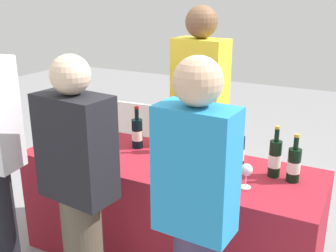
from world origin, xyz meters
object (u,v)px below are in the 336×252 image
object	(u,v)px
wine_bottle_7	(294,165)
wine_glass_0	(72,140)
wine_bottle_1	(99,125)
wine_glass_2	(172,161)
wine_bottle_2	(137,133)
wine_glass_3	(246,171)
wine_bottle_4	(200,146)
wine_bottle_6	(275,158)
guest_1	(79,186)
server_pouring	(199,113)
wine_bottle_5	(239,152)
wine_glass_1	(91,145)
wine_bottle_3	(166,136)
guest_2	(195,213)
wine_bottle_0	(80,124)
menu_board	(144,142)

from	to	relation	value
wine_bottle_7	wine_glass_0	size ratio (longest dim) A/B	2.30
wine_bottle_1	wine_glass_2	xyz separation A→B (m)	(0.79, -0.33, -0.02)
wine_bottle_2	wine_glass_3	size ratio (longest dim) A/B	2.10
wine_bottle_4	wine_bottle_6	distance (m)	0.48
wine_bottle_1	wine_bottle_6	distance (m)	1.35
guest_1	server_pouring	bearing A→B (deg)	87.01
wine_bottle_5	guest_1	xyz separation A→B (m)	(-0.66, -0.77, -0.04)
wine_bottle_1	wine_glass_1	distance (m)	0.38
wine_bottle_2	server_pouring	xyz separation A→B (m)	(0.31, 0.41, 0.09)
wine_bottle_6	wine_glass_2	bearing A→B (deg)	-153.90
wine_bottle_3	wine_glass_1	distance (m)	0.52
wine_bottle_4	guest_1	bearing A→B (deg)	-119.06
guest_2	wine_glass_0	bearing A→B (deg)	158.31
wine_bottle_1	guest_1	world-z (taller)	guest_1
guest_1	wine_glass_3	bearing A→B (deg)	40.84
wine_bottle_1	wine_bottle_0	bearing A→B (deg)	-154.01
wine_bottle_3	wine_glass_2	world-z (taller)	wine_bottle_3
server_pouring	wine_bottle_6	bearing A→B (deg)	153.98
wine_bottle_5	wine_bottle_6	distance (m)	0.23
wine_bottle_3	server_pouring	world-z (taller)	server_pouring
wine_bottle_4	wine_bottle_7	bearing A→B (deg)	1.31
wine_bottle_3	server_pouring	size ratio (longest dim) A/B	0.19
wine_bottle_7	menu_board	world-z (taller)	wine_bottle_7
wine_bottle_4	wine_glass_0	world-z (taller)	wine_bottle_4
server_pouring	wine_glass_0	bearing A→B (deg)	53.05
wine_bottle_0	wine_bottle_4	world-z (taller)	wine_bottle_0
wine_bottle_6	server_pouring	distance (m)	0.82
wine_bottle_7	wine_glass_1	distance (m)	1.31
wine_bottle_3	wine_glass_1	xyz separation A→B (m)	(-0.40, -0.33, -0.03)
wine_bottle_2	wine_bottle_4	bearing A→B (deg)	-6.70
wine_bottle_6	guest_1	world-z (taller)	guest_1
wine_bottle_0	wine_glass_3	size ratio (longest dim) A/B	2.21
wine_bottle_2	wine_glass_0	size ratio (longest dim) A/B	2.40
wine_glass_2	guest_2	size ratio (longest dim) A/B	0.09
wine_bottle_7	wine_glass_3	xyz separation A→B (m)	(-0.22, -0.21, -0.00)
wine_bottle_2	guest_1	size ratio (longest dim) A/B	0.20
wine_bottle_0	wine_bottle_1	size ratio (longest dim) A/B	1.01
wine_bottle_4	wine_bottle_5	size ratio (longest dim) A/B	1.02
wine_bottle_7	guest_2	bearing A→B (deg)	-110.10
wine_glass_2	guest_1	xyz separation A→B (m)	(-0.33, -0.48, -0.03)
wine_bottle_4	guest_2	distance (m)	0.84
wine_bottle_5	guest_2	world-z (taller)	guest_2
wine_bottle_5	guest_1	distance (m)	1.01
wine_bottle_7	wine_glass_3	world-z (taller)	wine_bottle_7
wine_bottle_2	wine_bottle_3	world-z (taller)	wine_bottle_3
menu_board	wine_glass_2	bearing A→B (deg)	-55.98
wine_bottle_1	wine_bottle_7	world-z (taller)	wine_bottle_1
wine_glass_2	wine_bottle_0	bearing A→B (deg)	163.92
wine_bottle_1	wine_glass_2	world-z (taller)	wine_bottle_1
wine_bottle_1	server_pouring	world-z (taller)	server_pouring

